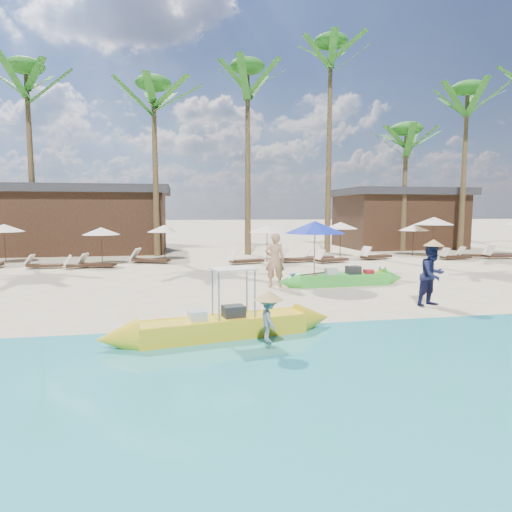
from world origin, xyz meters
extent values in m
plane|color=beige|center=(0.00, 0.00, 0.00)|extent=(240.00, 240.00, 0.00)
cube|color=tan|center=(0.00, -5.00, 0.00)|extent=(240.00, 4.50, 0.01)
cube|color=green|center=(3.75, 2.45, 0.20)|extent=(3.43, 0.89, 0.41)
cube|color=white|center=(3.75, 2.45, 0.22)|extent=(2.95, 0.67, 0.18)
cube|color=#262628|center=(4.18, 2.47, 0.50)|extent=(0.50, 0.40, 0.37)
cube|color=silver|center=(3.32, 2.48, 0.47)|extent=(0.39, 0.34, 0.30)
cube|color=#B41825|center=(4.77, 2.45, 0.43)|extent=(0.34, 0.29, 0.24)
cylinder|color=#B41825|center=(2.68, 2.45, 0.36)|extent=(0.24, 0.24, 0.10)
cylinder|color=#262628|center=(2.42, 2.32, 0.36)|extent=(0.21, 0.21, 0.09)
sphere|color=#C7C87D|center=(2.09, 2.36, 0.41)|extent=(0.19, 0.19, 0.19)
cylinder|color=yellow|center=(5.30, 2.62, 0.41)|extent=(0.15, 0.15, 0.19)
cylinder|color=yellow|center=(5.51, 2.63, 0.41)|extent=(0.15, 0.15, 0.19)
cube|color=yellow|center=(-1.16, -3.19, 0.21)|extent=(3.65, 1.40, 0.43)
cube|color=white|center=(-1.16, -3.19, 0.24)|extent=(3.12, 1.11, 0.19)
cube|color=#262628|center=(-0.93, -3.15, 0.50)|extent=(0.51, 0.44, 0.34)
cube|color=silver|center=(-1.71, -3.30, 0.48)|extent=(0.41, 0.38, 0.29)
cube|color=#F4E5CE|center=(-0.93, -3.15, 1.47)|extent=(1.00, 0.78, 0.03)
imported|color=tan|center=(1.26, 2.54, 0.96)|extent=(0.75, 0.54, 1.93)
imported|color=#15183C|center=(4.99, -1.18, 0.89)|extent=(1.03, 0.91, 1.77)
imported|color=gray|center=(-0.39, -4.21, 0.62)|extent=(0.38, 0.60, 0.88)
cylinder|color=#99999E|center=(2.73, 2.59, 1.13)|extent=(0.05, 0.05, 2.27)
cone|color=#1225AF|center=(2.73, 2.59, 2.11)|extent=(2.17, 2.17, 0.44)
cylinder|color=#3C2818|center=(-10.87, 11.76, 0.98)|extent=(0.05, 0.05, 1.97)
cone|color=#F4E5CE|center=(-10.87, 11.76, 1.83)|extent=(1.97, 1.97, 0.39)
cube|color=#3C2818|center=(-8.27, 9.37, 0.14)|extent=(1.65, 0.64, 0.11)
cube|color=#F4E5CE|center=(-8.99, 9.43, 0.43)|extent=(0.40, 0.55, 0.47)
cylinder|color=#3C2818|center=(-5.85, 10.15, 0.91)|extent=(0.05, 0.05, 1.83)
cone|color=#F4E5CE|center=(-5.85, 10.15, 1.70)|extent=(1.83, 1.83, 0.37)
cube|color=#3C2818|center=(-5.89, 9.16, 0.15)|extent=(1.76, 1.02, 0.12)
cube|color=#F4E5CE|center=(-6.59, 9.39, 0.44)|extent=(0.52, 0.63, 0.49)
cube|color=#3C2818|center=(-6.49, 9.08, 0.14)|extent=(1.69, 0.94, 0.11)
cube|color=#F4E5CE|center=(-7.17, 8.88, 0.43)|extent=(0.49, 0.60, 0.47)
cylinder|color=#3C2818|center=(-2.83, 11.75, 0.94)|extent=(0.05, 0.05, 1.87)
cone|color=#F4E5CE|center=(-2.83, 11.75, 1.74)|extent=(1.87, 1.87, 0.37)
cube|color=#3C2818|center=(-3.50, 10.53, 0.17)|extent=(1.99, 1.17, 0.13)
cube|color=#F4E5CE|center=(-4.29, 10.80, 0.50)|extent=(0.59, 0.71, 0.55)
cylinder|color=#3C2818|center=(2.51, 9.91, 0.95)|extent=(0.05, 0.05, 1.90)
cone|color=#F4E5CE|center=(2.51, 9.91, 1.77)|extent=(1.90, 1.90, 0.38)
cube|color=#3C2818|center=(1.35, 9.39, 0.15)|extent=(1.85, 1.05, 0.12)
cube|color=#F4E5CE|center=(0.61, 9.17, 0.46)|extent=(0.54, 0.66, 0.51)
cube|color=#3C2818|center=(4.10, 9.54, 0.16)|extent=(1.91, 0.86, 0.13)
cube|color=#F4E5CE|center=(3.30, 9.41, 0.49)|extent=(0.50, 0.65, 0.54)
cylinder|color=#3C2818|center=(7.32, 11.78, 0.99)|extent=(0.05, 0.05, 1.99)
cone|color=#F4E5CE|center=(7.32, 11.78, 1.85)|extent=(1.99, 1.99, 0.40)
cube|color=#3C2818|center=(5.81, 9.08, 0.16)|extent=(1.87, 1.04, 0.13)
cube|color=#F4E5CE|center=(5.05, 8.87, 0.47)|extent=(0.54, 0.66, 0.52)
cube|color=#3C2818|center=(5.60, 10.46, 0.14)|extent=(1.59, 0.60, 0.11)
cube|color=#F4E5CE|center=(4.91, 10.50, 0.41)|extent=(0.38, 0.53, 0.46)
cylinder|color=#3C2818|center=(11.93, 11.66, 0.91)|extent=(0.05, 0.05, 1.82)
cone|color=#F4E5CE|center=(11.93, 11.66, 1.70)|extent=(1.82, 1.82, 0.36)
cube|color=#3C2818|center=(8.79, 10.11, 0.16)|extent=(1.95, 1.16, 0.13)
cube|color=#F4E5CE|center=(8.02, 9.84, 0.49)|extent=(0.59, 0.70, 0.54)
cylinder|color=#3C2818|center=(12.61, 10.69, 1.14)|extent=(0.06, 0.06, 2.28)
cone|color=#F4E5CE|center=(12.61, 10.69, 2.12)|extent=(2.28, 2.28, 0.46)
cube|color=#3C2818|center=(13.13, 9.26, 0.14)|extent=(1.67, 0.62, 0.12)
cube|color=#F4E5CE|center=(12.41, 9.22, 0.43)|extent=(0.40, 0.55, 0.48)
cube|color=#3C2818|center=(14.60, 9.77, 0.14)|extent=(1.69, 0.78, 0.11)
cube|color=#F4E5CE|center=(13.89, 9.88, 0.43)|extent=(0.44, 0.58, 0.47)
cube|color=#3C2818|center=(15.89, 9.14, 0.16)|extent=(1.86, 0.63, 0.13)
cube|color=#F4E5CE|center=(15.08, 9.12, 0.49)|extent=(0.43, 0.61, 0.54)
cone|color=brown|center=(-10.45, 15.08, 5.45)|extent=(0.40, 0.40, 10.89)
ellipsoid|color=#196419|center=(-10.45, 15.08, 10.89)|extent=(2.08, 2.08, 0.88)
cone|color=brown|center=(-3.36, 14.27, 5.04)|extent=(0.40, 0.40, 10.08)
ellipsoid|color=#196419|center=(-3.36, 14.27, 10.08)|extent=(2.08, 2.08, 0.88)
cone|color=brown|center=(2.15, 14.01, 5.63)|extent=(0.40, 0.40, 11.26)
ellipsoid|color=#196419|center=(2.15, 14.01, 11.26)|extent=(2.08, 2.08, 0.88)
cone|color=brown|center=(7.45, 14.38, 6.58)|extent=(0.40, 0.40, 13.16)
ellipsoid|color=#196419|center=(7.45, 14.38, 13.16)|extent=(2.08, 2.08, 0.88)
cone|color=brown|center=(12.84, 14.52, 4.04)|extent=(0.40, 0.40, 8.07)
ellipsoid|color=#196419|center=(12.84, 14.52, 8.07)|extent=(2.08, 2.08, 0.88)
cone|color=brown|center=(16.57, 13.68, 5.32)|extent=(0.40, 0.40, 10.64)
ellipsoid|color=#196419|center=(16.57, 13.68, 10.64)|extent=(2.08, 2.08, 0.88)
cube|color=#3C2818|center=(-8.00, 17.50, 1.90)|extent=(10.00, 6.00, 3.80)
cube|color=#2D2D33|center=(-8.00, 17.50, 4.05)|extent=(10.80, 6.60, 0.50)
cube|color=#3C2818|center=(14.00, 17.50, 1.90)|extent=(8.00, 6.00, 3.80)
cube|color=#2D2D33|center=(14.00, 17.50, 4.05)|extent=(8.80, 6.60, 0.50)
camera|label=1|loc=(-2.06, -12.07, 2.68)|focal=30.00mm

